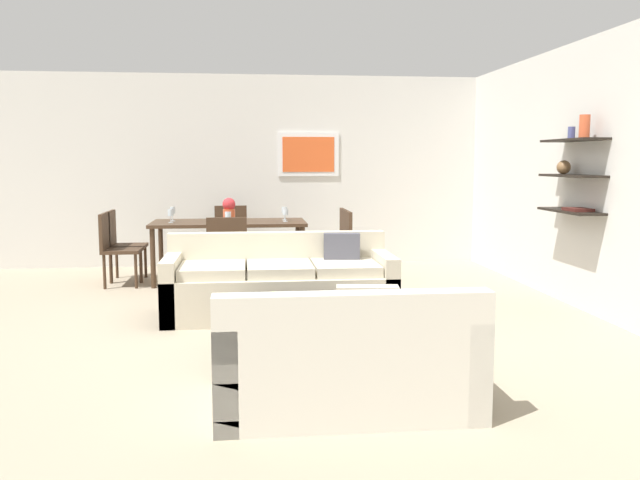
% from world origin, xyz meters
% --- Properties ---
extents(ground_plane, '(18.00, 18.00, 0.00)m').
position_xyz_m(ground_plane, '(0.00, 0.00, 0.00)').
color(ground_plane, tan).
extents(back_wall_unit, '(8.40, 0.09, 2.70)m').
position_xyz_m(back_wall_unit, '(0.30, 3.53, 1.35)').
color(back_wall_unit, silver).
rests_on(back_wall_unit, ground).
extents(right_wall_shelf_unit, '(0.34, 8.20, 2.70)m').
position_xyz_m(right_wall_shelf_unit, '(3.03, 0.59, 1.35)').
color(right_wall_shelf_unit, silver).
rests_on(right_wall_shelf_unit, ground).
extents(sofa_beige, '(2.18, 0.90, 0.78)m').
position_xyz_m(sofa_beige, '(-0.03, 0.34, 0.29)').
color(sofa_beige, beige).
rests_on(sofa_beige, ground).
extents(loveseat_white, '(1.56, 0.90, 0.78)m').
position_xyz_m(loveseat_white, '(0.24, -2.13, 0.29)').
color(loveseat_white, silver).
rests_on(loveseat_white, ground).
extents(coffee_table, '(1.08, 1.10, 0.38)m').
position_xyz_m(coffee_table, '(0.12, -0.93, 0.19)').
color(coffee_table, black).
rests_on(coffee_table, ground).
extents(decorative_bowl, '(0.29, 0.29, 0.06)m').
position_xyz_m(decorative_bowl, '(0.09, -0.86, 0.41)').
color(decorative_bowl, '#19666B').
rests_on(decorative_bowl, coffee_table).
extents(apple_on_coffee_table, '(0.08, 0.08, 0.08)m').
position_xyz_m(apple_on_coffee_table, '(-0.14, -0.79, 0.42)').
color(apple_on_coffee_table, '#669E2D').
rests_on(apple_on_coffee_table, coffee_table).
extents(dining_table, '(1.89, 0.86, 0.75)m').
position_xyz_m(dining_table, '(-0.57, 2.24, 0.68)').
color(dining_table, '#422D1E').
rests_on(dining_table, ground).
extents(dining_chair_right_far, '(0.44, 0.44, 0.88)m').
position_xyz_m(dining_chair_right_far, '(0.79, 2.44, 0.50)').
color(dining_chair_right_far, '#422D1E').
rests_on(dining_chair_right_far, ground).
extents(dining_chair_foot, '(0.44, 0.44, 0.88)m').
position_xyz_m(dining_chair_foot, '(-0.57, 1.40, 0.50)').
color(dining_chair_foot, '#422D1E').
rests_on(dining_chair_foot, ground).
extents(dining_chair_left_far, '(0.44, 0.44, 0.88)m').
position_xyz_m(dining_chair_left_far, '(-1.92, 2.44, 0.50)').
color(dining_chair_left_far, '#422D1E').
rests_on(dining_chair_left_far, ground).
extents(dining_chair_head, '(0.44, 0.44, 0.88)m').
position_xyz_m(dining_chair_head, '(-0.57, 3.08, 0.50)').
color(dining_chair_head, '#422D1E').
rests_on(dining_chair_head, ground).
extents(dining_chair_left_near, '(0.44, 0.44, 0.88)m').
position_xyz_m(dining_chair_left_near, '(-1.92, 2.05, 0.50)').
color(dining_chair_left_near, '#422D1E').
rests_on(dining_chair_left_near, ground).
extents(dining_chair_right_near, '(0.44, 0.44, 0.88)m').
position_xyz_m(dining_chair_right_near, '(0.79, 2.05, 0.50)').
color(dining_chair_right_near, '#422D1E').
rests_on(dining_chair_right_near, ground).
extents(wine_glass_head, '(0.06, 0.06, 0.17)m').
position_xyz_m(wine_glass_head, '(-0.57, 2.61, 0.87)').
color(wine_glass_head, silver).
rests_on(wine_glass_head, dining_table).
extents(wine_glass_foot, '(0.07, 0.07, 0.15)m').
position_xyz_m(wine_glass_foot, '(-0.57, 1.87, 0.85)').
color(wine_glass_foot, silver).
rests_on(wine_glass_foot, dining_table).
extents(wine_glass_right_near, '(0.07, 0.07, 0.16)m').
position_xyz_m(wine_glass_right_near, '(0.13, 2.14, 0.86)').
color(wine_glass_right_near, silver).
rests_on(wine_glass_right_near, dining_table).
extents(wine_glass_right_far, '(0.07, 0.07, 0.17)m').
position_xyz_m(wine_glass_right_far, '(0.13, 2.35, 0.87)').
color(wine_glass_right_far, silver).
rests_on(wine_glass_right_far, dining_table).
extents(wine_glass_left_near, '(0.07, 0.07, 0.16)m').
position_xyz_m(wine_glass_left_near, '(-1.26, 2.14, 0.87)').
color(wine_glass_left_near, silver).
rests_on(wine_glass_left_near, dining_table).
extents(wine_glass_left_far, '(0.06, 0.06, 0.18)m').
position_xyz_m(wine_glass_left_far, '(-1.26, 2.35, 0.88)').
color(wine_glass_left_far, silver).
rests_on(wine_glass_left_far, dining_table).
extents(centerpiece_vase, '(0.16, 0.16, 0.29)m').
position_xyz_m(centerpiece_vase, '(-0.56, 2.30, 0.90)').
color(centerpiece_vase, '#D85933').
rests_on(centerpiece_vase, dining_table).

